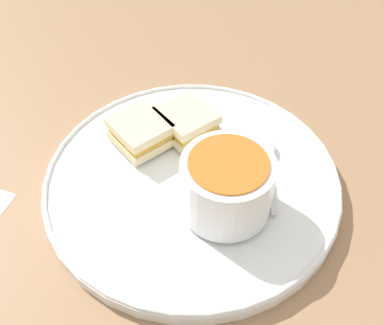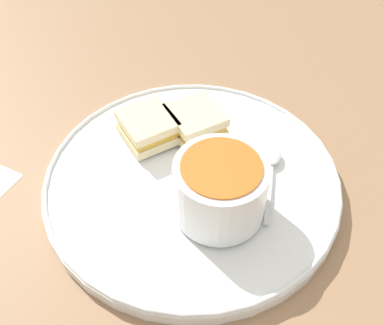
# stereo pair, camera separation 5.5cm
# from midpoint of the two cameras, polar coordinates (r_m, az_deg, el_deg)

# --- Properties ---
(ground_plane) EXTENTS (2.40, 2.40, 0.00)m
(ground_plane) POSITION_cam_midpoint_polar(r_m,az_deg,el_deg) (0.58, 2.70, -3.05)
(ground_plane) COLOR #8E6B4C
(plate) EXTENTS (0.37, 0.37, 0.02)m
(plate) POSITION_cam_midpoint_polar(r_m,az_deg,el_deg) (0.57, 2.74, -2.32)
(plate) COLOR white
(plate) RESTS_ON ground_plane
(soup_bowl) EXTENTS (0.10, 0.10, 0.07)m
(soup_bowl) POSITION_cam_midpoint_polar(r_m,az_deg,el_deg) (0.50, 6.70, -3.50)
(soup_bowl) COLOR white
(soup_bowl) RESTS_ON plate
(spoon) EXTENTS (0.13, 0.03, 0.01)m
(spoon) POSITION_cam_midpoint_polar(r_m,az_deg,el_deg) (0.58, 12.70, -0.06)
(spoon) COLOR silver
(spoon) RESTS_ON plate
(sandwich_half_near) EXTENTS (0.09, 0.09, 0.03)m
(sandwich_half_near) POSITION_cam_midpoint_polar(r_m,az_deg,el_deg) (0.60, 3.13, 5.12)
(sandwich_half_near) COLOR beige
(sandwich_half_near) RESTS_ON plate
(sandwich_half_far) EXTENTS (0.09, 0.09, 0.03)m
(sandwich_half_far) POSITION_cam_midpoint_polar(r_m,az_deg,el_deg) (0.60, -3.00, 4.40)
(sandwich_half_far) COLOR beige
(sandwich_half_far) RESTS_ON plate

